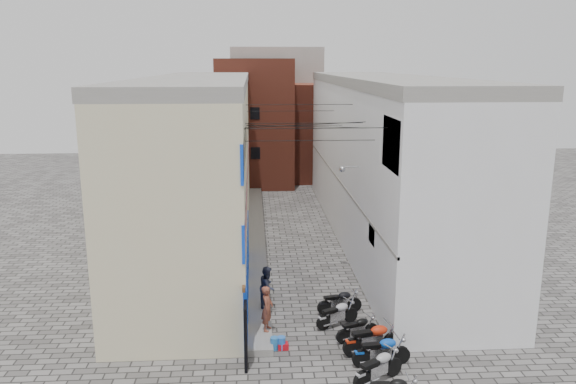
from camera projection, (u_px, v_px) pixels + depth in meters
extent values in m
plane|color=#4E4C4A|center=(321.00, 355.00, 19.08)|extent=(90.00, 90.00, 0.00)
cube|color=gray|center=(257.00, 237.00, 31.56)|extent=(0.90, 26.00, 0.25)
cube|color=beige|center=(201.00, 166.00, 30.45)|extent=(5.00, 26.00, 8.50)
cube|color=#B9686E|center=(247.00, 170.00, 30.66)|extent=(0.10, 26.00, 0.80)
cube|color=blue|center=(247.00, 269.00, 23.39)|extent=(0.12, 10.20, 2.40)
cube|color=blue|center=(244.00, 175.00, 22.49)|extent=(0.10, 10.20, 4.00)
cube|color=gray|center=(198.00, 81.00, 29.43)|extent=(5.10, 26.00, 0.50)
cube|color=black|center=(246.00, 333.00, 18.28)|extent=(0.10, 1.20, 2.20)
cube|color=white|center=(383.00, 164.00, 31.07)|extent=(5.00, 26.00, 8.50)
cube|color=blue|center=(392.00, 144.00, 19.11)|extent=(0.10, 2.40, 1.80)
cube|color=white|center=(373.00, 234.00, 22.45)|extent=(0.08, 1.00, 0.70)
cylinder|color=#B2B2B7|center=(351.00, 167.00, 24.84)|extent=(0.80, 0.06, 0.06)
sphere|color=#B2B2B7|center=(342.00, 169.00, 24.84)|extent=(0.28, 0.28, 0.28)
cube|color=gray|center=(386.00, 81.00, 30.05)|extent=(5.10, 26.00, 0.50)
cube|color=gray|center=(339.00, 179.00, 31.11)|extent=(0.10, 26.00, 0.12)
cube|color=brown|center=(255.00, 123.00, 45.05)|extent=(6.00, 6.00, 10.00)
cube|color=brown|center=(314.00, 131.00, 47.53)|extent=(5.00, 6.00, 8.00)
cube|color=gray|center=(276.00, 110.00, 50.89)|extent=(8.00, 5.00, 11.00)
cube|color=black|center=(282.00, 175.00, 43.31)|extent=(2.00, 0.30, 2.40)
cylinder|color=black|center=(316.00, 128.00, 19.33)|extent=(5.20, 0.02, 0.02)
cylinder|color=black|center=(310.00, 141.00, 21.43)|extent=(5.20, 0.02, 0.02)
cylinder|color=black|center=(304.00, 123.00, 23.77)|extent=(5.20, 0.02, 0.02)
cylinder|color=black|center=(300.00, 105.00, 26.07)|extent=(5.20, 0.02, 0.02)
cylinder|color=black|center=(295.00, 126.00, 29.28)|extent=(5.20, 0.02, 0.02)
cylinder|color=black|center=(291.00, 111.00, 32.08)|extent=(5.20, 0.02, 0.02)
cylinder|color=black|center=(308.00, 125.00, 22.29)|extent=(5.65, 2.07, 0.02)
cylinder|color=black|center=(301.00, 126.00, 25.30)|extent=(5.80, 1.58, 0.02)
imported|color=brown|center=(267.00, 308.00, 20.16)|extent=(0.55, 0.70, 1.68)
imported|color=#2D3144|center=(267.00, 287.00, 22.14)|extent=(0.81, 0.94, 1.66)
cylinder|color=blue|center=(281.00, 343.00, 19.43)|extent=(0.31, 0.31, 0.46)
cylinder|color=#2672BF|center=(274.00, 343.00, 19.42)|extent=(0.37, 0.37, 0.45)
cube|color=red|center=(283.00, 346.00, 19.46)|extent=(0.39, 0.31, 0.23)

